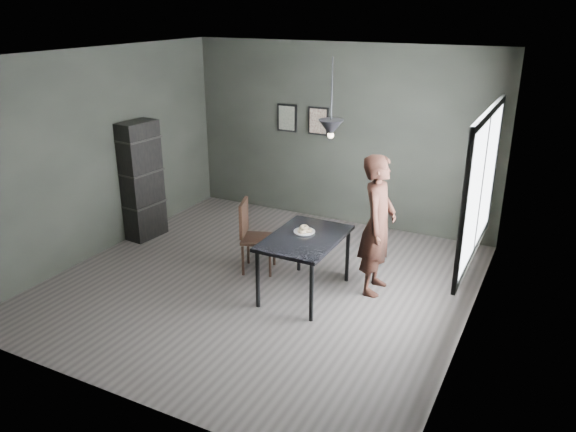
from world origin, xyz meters
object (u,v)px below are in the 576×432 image
at_px(white_plate, 304,232).
at_px(woman, 378,225).
at_px(pendant_lamp, 331,128).
at_px(wood_chair, 252,231).
at_px(shelf_unit, 142,181).
at_px(cafe_table, 305,243).

distance_m(white_plate, woman, 0.88).
xyz_separation_m(woman, pendant_lamp, (-0.48, -0.38, 1.19)).
relative_size(wood_chair, shelf_unit, 0.55).
bearing_deg(white_plate, shelf_unit, 171.43).
height_order(cafe_table, shelf_unit, shelf_unit).
bearing_deg(pendant_lamp, cafe_table, -158.20).
xyz_separation_m(white_plate, shelf_unit, (-2.86, 0.43, 0.12)).
height_order(wood_chair, pendant_lamp, pendant_lamp).
xyz_separation_m(white_plate, wood_chair, (-0.83, 0.17, -0.21)).
bearing_deg(wood_chair, woman, -12.65).
relative_size(cafe_table, white_plate, 5.22).
height_order(white_plate, pendant_lamp, pendant_lamp).
bearing_deg(pendant_lamp, white_plate, 178.39).
relative_size(white_plate, woman, 0.13).
bearing_deg(pendant_lamp, woman, 38.03).
bearing_deg(cafe_table, pendant_lamp, 21.80).
relative_size(white_plate, shelf_unit, 0.13).
height_order(shelf_unit, pendant_lamp, pendant_lamp).
bearing_deg(pendant_lamp, wood_chair, 171.18).
xyz_separation_m(shelf_unit, pendant_lamp, (3.17, -0.44, 1.17)).
bearing_deg(woman, shelf_unit, 85.32).
bearing_deg(cafe_table, white_plate, 119.19).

